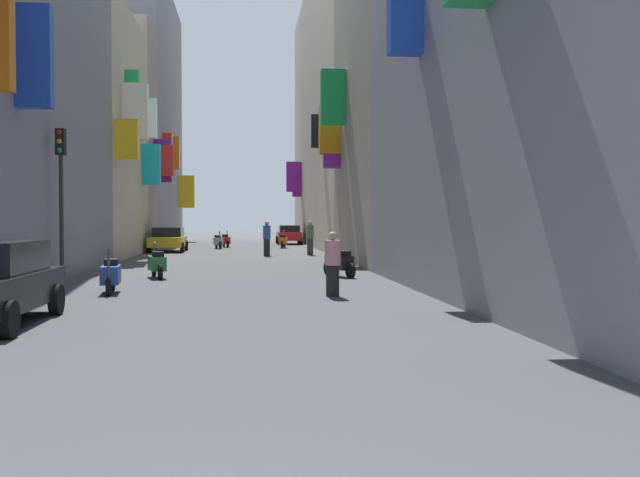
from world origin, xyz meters
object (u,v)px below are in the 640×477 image
(pedestrian_crossing, at_px, (333,264))
(parked_car_red, at_px, (289,234))
(pedestrian_near_left, at_px, (310,238))
(scooter_orange, at_px, (283,241))
(scooter_green, at_px, (157,263))
(scooter_silver, at_px, (218,241))
(scooter_red, at_px, (226,240))
(traffic_light_near_corner, at_px, (61,179))
(scooter_blue, at_px, (111,275))
(pedestrian_near_right, at_px, (267,238))
(scooter_black, at_px, (339,262))
(parked_car_yellow, at_px, (168,239))

(pedestrian_crossing, bearing_deg, parked_car_red, 88.15)
(pedestrian_near_left, bearing_deg, parked_car_red, 90.35)
(parked_car_red, relative_size, scooter_orange, 2.27)
(parked_car_red, height_order, scooter_green, parked_car_red)
(scooter_silver, relative_size, pedestrian_crossing, 1.21)
(scooter_orange, distance_m, pedestrian_near_left, 9.12)
(parked_car_red, distance_m, scooter_red, 7.09)
(pedestrian_near_left, distance_m, traffic_light_near_corner, 17.70)
(scooter_green, bearing_deg, scooter_blue, -97.57)
(scooter_orange, bearing_deg, pedestrian_crossing, -90.67)
(pedestrian_near_left, distance_m, pedestrian_near_right, 2.40)
(scooter_blue, xyz_separation_m, traffic_light_near_corner, (-1.84, 2.54, 2.55))
(scooter_blue, height_order, pedestrian_crossing, pedestrian_crossing)
(pedestrian_near_left, bearing_deg, scooter_silver, 120.90)
(scooter_black, xyz_separation_m, traffic_light_near_corner, (-8.24, -1.76, 2.55))
(scooter_red, relative_size, pedestrian_crossing, 1.19)
(scooter_green, relative_size, traffic_light_near_corner, 0.44)
(scooter_blue, bearing_deg, pedestrian_near_left, 69.43)
(scooter_orange, relative_size, scooter_black, 0.99)
(scooter_silver, relative_size, pedestrian_near_right, 1.06)
(scooter_orange, distance_m, pedestrian_crossing, 28.32)
(scooter_green, xyz_separation_m, scooter_blue, (-0.59, -4.43, -0.00))
(parked_car_red, xyz_separation_m, pedestrian_near_left, (0.10, -16.14, 0.15))
(scooter_green, relative_size, scooter_blue, 1.05)
(pedestrian_near_right, height_order, traffic_light_near_corner, traffic_light_near_corner)
(scooter_blue, bearing_deg, pedestrian_crossing, -13.99)
(parked_car_yellow, height_order, scooter_silver, parked_car_yellow)
(scooter_silver, relative_size, scooter_blue, 1.01)
(pedestrian_near_right, bearing_deg, pedestrian_crossing, -86.82)
(pedestrian_crossing, bearing_deg, scooter_black, 80.69)
(scooter_black, bearing_deg, scooter_green, 178.64)
(pedestrian_crossing, bearing_deg, pedestrian_near_right, 93.18)
(scooter_green, xyz_separation_m, scooter_black, (5.81, -0.14, -0.00))
(scooter_silver, height_order, scooter_black, same)
(scooter_red, distance_m, pedestrian_near_left, 11.70)
(parked_car_red, bearing_deg, scooter_black, -90.42)
(scooter_silver, distance_m, pedestrian_crossing, 27.97)
(scooter_orange, relative_size, scooter_green, 0.91)
(parked_car_yellow, xyz_separation_m, pedestrian_near_right, (5.51, -5.58, 0.16))
(parked_car_red, distance_m, scooter_green, 30.20)
(pedestrian_crossing, bearing_deg, parked_car_yellow, 105.21)
(scooter_blue, distance_m, pedestrian_near_left, 19.11)
(pedestrian_near_right, bearing_deg, parked_car_yellow, 134.66)
(parked_car_yellow, height_order, scooter_orange, parked_car_yellow)
(parked_car_red, xyz_separation_m, scooter_green, (-6.02, -29.59, -0.29))
(scooter_green, xyz_separation_m, scooter_red, (1.47, 24.18, -0.00))
(pedestrian_near_right, bearing_deg, scooter_orange, 82.16)
(parked_car_yellow, bearing_deg, pedestrian_near_right, -45.34)
(traffic_light_near_corner, bearing_deg, scooter_green, 37.92)
(scooter_orange, distance_m, scooter_red, 4.10)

